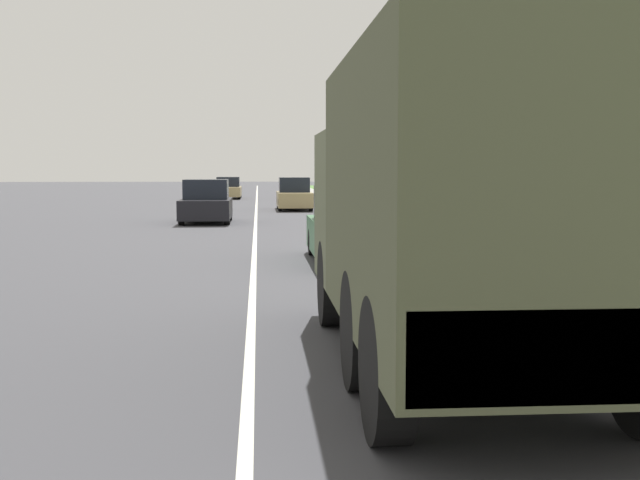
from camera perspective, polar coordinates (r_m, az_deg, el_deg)
ground_plane at (r=38.38m, az=-4.57°, el=1.96°), size 180.00×180.00×0.00m
lane_centre_stripe at (r=38.38m, az=-4.57°, el=1.96°), size 0.12×120.00×0.00m
sidewalk_right at (r=38.63m, az=2.13°, el=2.08°), size 1.80×120.00×0.12m
grass_strip_right at (r=39.37m, az=8.51°, el=2.01°), size 7.00×120.00×0.02m
military_truck at (r=8.25m, az=9.67°, el=2.50°), size 2.37×6.99×3.15m
car_nearest_ahead at (r=18.09m, az=2.19°, el=0.85°), size 1.73×4.40×1.70m
car_second_ahead at (r=31.40m, az=-8.09°, el=2.59°), size 1.90×3.94×1.68m
car_third_ahead at (r=40.73m, az=-1.85°, el=3.19°), size 1.71×4.19×1.65m
car_fourth_ahead at (r=56.58m, az=-6.54°, el=3.64°), size 1.76×4.82×1.51m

